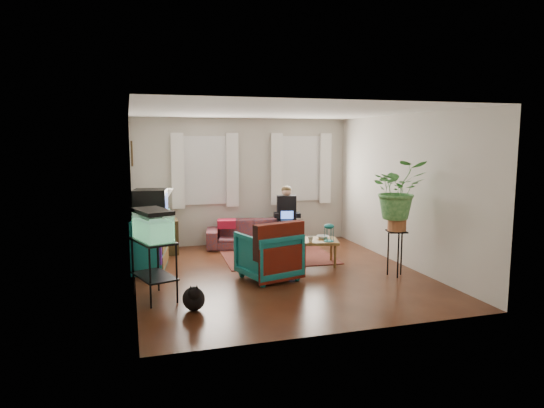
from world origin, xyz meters
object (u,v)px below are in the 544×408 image
object	(u,v)px
dresser	(150,243)
armchair	(268,253)
aquarium_stand	(154,270)
coffee_table	(307,252)
side_table	(166,237)
plant_stand	(396,253)
sofa	(254,229)

from	to	relation	value
dresser	armchair	xyz separation A→B (m)	(1.76, -1.12, -0.02)
aquarium_stand	coffee_table	distance (m)	2.89
side_table	plant_stand	xyz separation A→B (m)	(3.41, -2.61, 0.04)
armchair	plant_stand	world-z (taller)	armchair
sofa	armchair	size ratio (longest dim) A/B	2.27
armchair	plant_stand	distance (m)	2.04
aquarium_stand	plant_stand	world-z (taller)	aquarium_stand
side_table	dresser	xyz separation A→B (m)	(-0.34, -1.05, 0.11)
dresser	coffee_table	world-z (taller)	dresser
dresser	armchair	bearing A→B (deg)	-22.39
coffee_table	plant_stand	xyz separation A→B (m)	(1.11, -1.08, 0.15)
aquarium_stand	armchair	size ratio (longest dim) A/B	0.99
side_table	dresser	size ratio (longest dim) A/B	0.67
side_table	armchair	size ratio (longest dim) A/B	0.79
side_table	plant_stand	world-z (taller)	plant_stand
aquarium_stand	plant_stand	distance (m)	3.76
aquarium_stand	coffee_table	world-z (taller)	aquarium_stand
armchair	sofa	bearing A→B (deg)	-114.77
side_table	armchair	xyz separation A→B (m)	(1.42, -2.17, 0.09)
aquarium_stand	coffee_table	size ratio (longest dim) A/B	0.77
dresser	aquarium_stand	distance (m)	1.62
dresser	plant_stand	distance (m)	4.06
dresser	coffee_table	xyz separation A→B (m)	(2.64, -0.48, -0.22)
sofa	coffee_table	bearing A→B (deg)	-59.74
sofa	armchair	bearing A→B (deg)	-87.05
dresser	plant_stand	world-z (taller)	dresser
sofa	dresser	world-z (taller)	dresser
dresser	armchair	world-z (taller)	dresser
side_table	aquarium_stand	world-z (taller)	aquarium_stand
dresser	aquarium_stand	size ratio (longest dim) A/B	1.18
side_table	coffee_table	distance (m)	2.76
aquarium_stand	armchair	world-z (taller)	armchair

